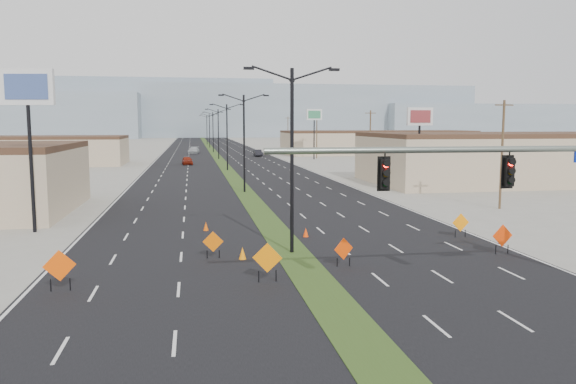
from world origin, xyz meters
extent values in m
plane|color=gray|center=(0.00, 0.00, 0.00)|extent=(600.00, 600.00, 0.00)
cube|color=black|center=(0.00, 100.00, 0.00)|extent=(25.00, 400.00, 0.02)
cube|color=#334819|center=(0.00, 100.00, 0.00)|extent=(2.00, 400.00, 0.04)
cube|color=tan|center=(-32.00, 85.00, 2.25)|extent=(30.00, 14.00, 4.50)
cube|color=tan|center=(34.00, 45.00, 2.75)|extent=(36.00, 18.00, 5.50)
cube|color=tan|center=(38.00, 110.00, 2.50)|extent=(44.00, 16.00, 5.00)
cube|color=gray|center=(40.00, 300.00, 14.00)|extent=(220.00, 50.00, 28.00)
cube|color=gray|center=(180.00, 290.00, 9.00)|extent=(160.00, 50.00, 18.00)
cube|color=gray|center=(-30.00, 320.00, 16.00)|extent=(140.00, 50.00, 32.00)
cylinder|color=slate|center=(5.20, 2.00, 6.10)|extent=(16.00, 0.24, 0.24)
cube|color=black|center=(1.70, 2.00, 5.22)|extent=(0.50, 0.28, 1.30)
sphere|color=#FF0C05|center=(1.70, 1.84, 5.57)|extent=(0.22, 0.22, 0.22)
cube|color=black|center=(6.70, 2.00, 5.22)|extent=(0.50, 0.28, 1.30)
sphere|color=#FF0C05|center=(6.70, 1.84, 5.57)|extent=(0.22, 0.22, 0.22)
cylinder|color=black|center=(0.00, 12.00, 5.00)|extent=(0.20, 0.20, 10.00)
cube|color=black|center=(-2.30, 12.00, 9.95)|extent=(0.55, 0.24, 0.14)
cube|color=black|center=(2.30, 12.00, 9.95)|extent=(0.55, 0.24, 0.14)
cylinder|color=black|center=(0.00, 40.00, 5.00)|extent=(0.20, 0.20, 10.00)
cube|color=black|center=(-2.30, 40.00, 9.95)|extent=(0.55, 0.24, 0.14)
cube|color=black|center=(2.30, 40.00, 9.95)|extent=(0.55, 0.24, 0.14)
cylinder|color=black|center=(0.00, 68.00, 5.00)|extent=(0.20, 0.20, 10.00)
cube|color=black|center=(-2.30, 68.00, 9.95)|extent=(0.55, 0.24, 0.14)
cube|color=black|center=(2.30, 68.00, 9.95)|extent=(0.55, 0.24, 0.14)
cylinder|color=black|center=(0.00, 96.00, 5.00)|extent=(0.20, 0.20, 10.00)
cube|color=black|center=(-2.30, 96.00, 9.95)|extent=(0.55, 0.24, 0.14)
cube|color=black|center=(2.30, 96.00, 9.95)|extent=(0.55, 0.24, 0.14)
cylinder|color=black|center=(0.00, 124.00, 5.00)|extent=(0.20, 0.20, 10.00)
cube|color=black|center=(-2.30, 124.00, 9.95)|extent=(0.55, 0.24, 0.14)
cube|color=black|center=(2.30, 124.00, 9.95)|extent=(0.55, 0.24, 0.14)
cylinder|color=black|center=(0.00, 152.00, 5.00)|extent=(0.20, 0.20, 10.00)
cube|color=black|center=(-2.30, 152.00, 9.95)|extent=(0.55, 0.24, 0.14)
cube|color=black|center=(2.30, 152.00, 9.95)|extent=(0.55, 0.24, 0.14)
cylinder|color=black|center=(0.00, 180.00, 5.00)|extent=(0.20, 0.20, 10.00)
cube|color=black|center=(-2.30, 180.00, 9.95)|extent=(0.55, 0.24, 0.14)
cube|color=black|center=(2.30, 180.00, 9.95)|extent=(0.55, 0.24, 0.14)
cylinder|color=#4C3823|center=(20.00, 25.00, 4.50)|extent=(0.20, 0.20, 9.00)
cube|color=#4C3823|center=(20.00, 25.00, 8.60)|extent=(1.60, 0.10, 0.10)
cylinder|color=#4C3823|center=(20.00, 60.00, 4.50)|extent=(0.20, 0.20, 9.00)
cube|color=#4C3823|center=(20.00, 60.00, 8.60)|extent=(1.60, 0.10, 0.10)
cylinder|color=#4C3823|center=(20.00, 95.00, 4.50)|extent=(0.20, 0.20, 9.00)
cube|color=#4C3823|center=(20.00, 95.00, 8.60)|extent=(1.60, 0.10, 0.10)
cylinder|color=#4C3823|center=(20.00, 130.00, 4.50)|extent=(0.20, 0.20, 9.00)
cube|color=#4C3823|center=(20.00, 130.00, 8.60)|extent=(1.60, 0.10, 0.10)
imported|color=maroon|center=(-6.15, 81.35, 0.72)|extent=(2.04, 4.36, 1.44)
imported|color=black|center=(8.92, 104.30, 0.73)|extent=(1.68, 4.46, 1.46)
imported|color=#ADB3B7|center=(-4.87, 118.24, 0.80)|extent=(2.91, 5.77, 1.61)
cube|color=#F64E05|center=(-10.93, 6.64, 1.12)|extent=(1.30, 0.40, 1.34)
cylinder|color=black|center=(-11.32, 6.64, 0.28)|extent=(0.05, 0.05, 0.56)
cylinder|color=black|center=(-10.54, 6.64, 0.28)|extent=(0.05, 0.05, 0.56)
cube|color=orange|center=(-2.09, 6.52, 1.12)|extent=(1.30, 0.42, 1.35)
cylinder|color=black|center=(-2.49, 6.52, 0.28)|extent=(0.05, 0.05, 0.56)
cylinder|color=black|center=(-1.70, 6.52, 0.28)|extent=(0.05, 0.05, 0.56)
cube|color=#DE5E04|center=(-4.32, 11.44, 0.91)|extent=(1.09, 0.13, 1.09)
cylinder|color=black|center=(-4.64, 11.44, 0.23)|extent=(0.05, 0.05, 0.45)
cylinder|color=black|center=(-4.00, 11.44, 0.23)|extent=(0.05, 0.05, 0.45)
cube|color=#EC3E04|center=(2.00, 8.61, 0.91)|extent=(1.05, 0.41, 1.10)
cylinder|color=black|center=(1.68, 8.61, 0.23)|extent=(0.05, 0.05, 0.46)
cylinder|color=black|center=(2.32, 8.61, 0.23)|extent=(0.05, 0.05, 0.46)
cube|color=red|center=(11.24, 9.78, 1.03)|extent=(1.23, 0.17, 1.23)
cylinder|color=black|center=(10.88, 9.78, 0.26)|extent=(0.05, 0.05, 0.51)
cylinder|color=black|center=(11.60, 9.78, 0.26)|extent=(0.05, 0.05, 0.51)
cube|color=orange|center=(11.14, 14.42, 0.95)|extent=(1.14, 0.11, 1.14)
cylinder|color=black|center=(10.81, 14.42, 0.24)|extent=(0.05, 0.05, 0.47)
cylinder|color=black|center=(11.48, 14.42, 0.24)|extent=(0.05, 0.05, 0.47)
cone|color=orange|center=(-2.81, 10.96, 0.33)|extent=(0.43, 0.43, 0.66)
cone|color=orange|center=(3.02, 12.14, 0.27)|extent=(0.34, 0.34, 0.55)
cone|color=#FA3F05|center=(1.63, 16.15, 0.30)|extent=(0.41, 0.41, 0.59)
cone|color=#E45104|center=(-4.50, 19.31, 0.30)|extent=(0.43, 0.43, 0.60)
cylinder|color=black|center=(-15.61, 20.80, 4.36)|extent=(0.24, 0.24, 8.72)
cube|color=white|center=(-15.61, 20.80, 9.41)|extent=(3.45, 0.90, 2.29)
cube|color=#3D5492|center=(-15.61, 20.60, 9.41)|extent=(2.73, 0.50, 1.61)
cylinder|color=black|center=(18.98, 39.86, 3.64)|extent=(0.24, 0.24, 7.28)
cube|color=white|center=(18.98, 39.86, 7.86)|extent=(2.88, 0.40, 1.92)
cube|color=maroon|center=(18.98, 39.66, 7.86)|extent=(2.30, 0.09, 1.34)
cylinder|color=black|center=(18.87, 92.38, 4.13)|extent=(0.24, 0.24, 8.26)
cube|color=white|center=(18.87, 92.38, 8.91)|extent=(3.28, 0.80, 2.17)
cube|color=#358659|center=(18.87, 92.18, 8.91)|extent=(2.59, 0.42, 1.52)
camera|label=1|loc=(-5.32, -17.77, 7.06)|focal=35.00mm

